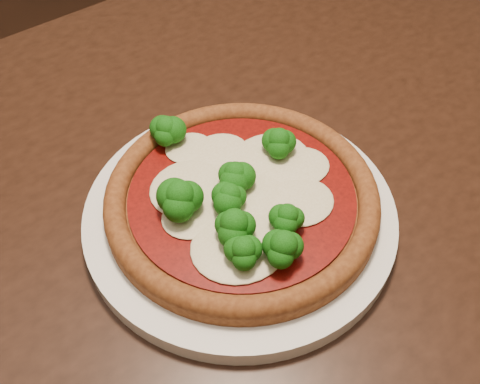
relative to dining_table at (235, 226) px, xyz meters
name	(u,v)px	position (x,y,z in m)	size (l,w,h in m)	color
floor	(121,366)	(-0.19, 0.21, -0.64)	(4.00, 4.00, 0.00)	black
dining_table	(235,226)	(0.00, 0.00, 0.00)	(1.24, 0.99, 0.75)	black
plate	(240,213)	(-0.03, -0.07, 0.12)	(0.30, 0.30, 0.02)	silver
pizza	(240,196)	(-0.03, -0.07, 0.14)	(0.26, 0.26, 0.06)	brown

